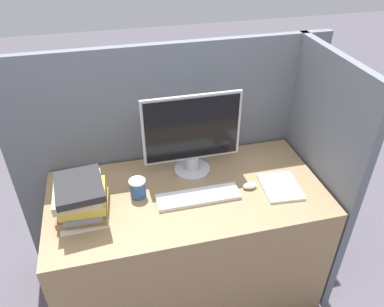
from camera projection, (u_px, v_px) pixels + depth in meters
name	position (u px, v px, depth m)	size (l,w,h in m)	color
cubicle_panel_rear	(173.00, 157.00, 2.29)	(1.84, 0.04, 1.42)	slate
cubicle_panel_right	(314.00, 174.00, 2.15)	(0.04, 0.76, 1.42)	slate
desk	(188.00, 242.00, 2.17)	(1.44, 0.70, 0.75)	#937551
monitor	(192.00, 137.00, 1.98)	(0.53, 0.20, 0.47)	#B7B7BC
keyboard	(198.00, 197.00, 1.91)	(0.43, 0.12, 0.02)	silver
mouse	(250.00, 186.00, 1.97)	(0.07, 0.05, 0.03)	silver
coffee_cup	(138.00, 188.00, 1.90)	(0.08, 0.08, 0.10)	#335999
book_stack	(82.00, 198.00, 1.76)	(0.25, 0.30, 0.20)	silver
paper_pile	(280.00, 187.00, 1.98)	(0.21, 0.25, 0.02)	white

